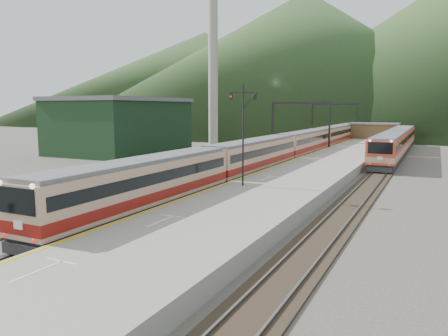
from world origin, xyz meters
The scene contains 18 objects.
ground centered at (0.00, 0.00, 0.00)m, with size 400.00×400.00×0.00m, color #47423D.
track_main centered at (0.00, 40.00, 0.07)m, with size 2.60×200.00×0.23m.
track_far centered at (-5.00, 40.00, 0.07)m, with size 2.60×200.00×0.23m.
track_second centered at (11.50, 40.00, 0.07)m, with size 2.60×200.00×0.23m.
platform centered at (5.60, 38.00, 0.50)m, with size 8.00×100.00×1.00m, color gray.
gantry_near centered at (-2.85, 55.00, 5.59)m, with size 9.55×0.25×8.00m.
gantry_far centered at (-2.85, 80.00, 5.59)m, with size 9.55×0.25×8.00m.
warehouse centered at (-28.00, 42.00, 4.32)m, with size 14.50×20.50×8.60m.
smokestack centered at (-22.00, 62.00, 15.00)m, with size 1.80×1.80×30.00m, color #9E998E.
station_shed centered at (5.60, 78.00, 2.57)m, with size 9.40×4.40×3.10m.
hill_a centered at (-40.00, 190.00, 30.00)m, with size 180.00×180.00×60.00m, color #25461F.
hill_d centered at (-120.00, 240.00, 27.50)m, with size 200.00×200.00×55.00m, color #25461F.
main_train centered at (0.00, 47.85, 1.92)m, with size 2.77×94.99×3.38m.
second_train centered at (11.50, 55.53, 2.06)m, with size 3.00×40.86×3.66m.
signal_mast centered at (3.42, 17.79, 5.67)m, with size 2.11×0.83×7.71m.
short_signal_b centered at (-2.80, 35.03, 1.46)m, with size 0.26×0.23×2.27m.
short_signal_c centered at (-7.71, 23.05, 1.46)m, with size 0.23×0.17×2.27m.
worker centered at (-5.28, 4.78, 0.92)m, with size 0.67×0.44×1.83m, color #242834.
Camera 1 is at (16.66, -12.75, 6.92)m, focal length 35.00 mm.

